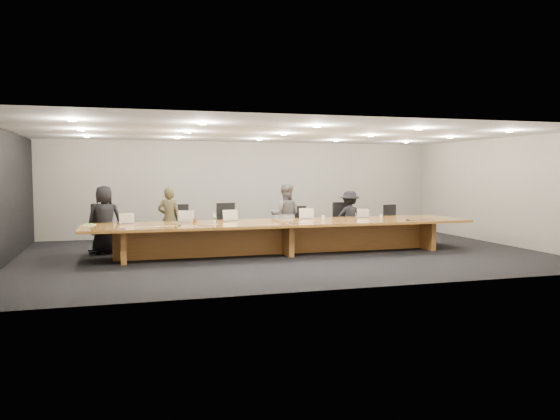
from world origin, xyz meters
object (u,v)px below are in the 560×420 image
object	(u,v)px
chair_mid_left	(229,225)
mic_right	(408,220)
chair_left	(181,227)
laptop_d	(307,214)
paper_cup_near	(323,218)
av_box	(121,229)
person_c	(285,215)
laptop_a	(127,219)
water_bottle	(214,218)
person_d	(350,217)
mic_center	(291,223)
chair_far_left	(103,228)
mic_left	(180,225)
laptop_c	(232,216)
laptop_b	(184,217)
chair_far_right	(395,223)
amber_mug	(195,221)
person_a	(105,220)
chair_right	(343,223)
conference_table	(284,231)
chair_mid_right	(300,226)
paper_cup_far	(381,216)
person_b	(169,219)
laptop_e	(364,213)

from	to	relation	value
chair_mid_left	mic_right	distance (m)	4.36
chair_left	laptop_d	size ratio (longest dim) A/B	3.22
paper_cup_near	av_box	distance (m)	4.79
person_c	laptop_a	world-z (taller)	person_c
water_bottle	av_box	size ratio (longest dim) A/B	1.24
person_d	mic_right	size ratio (longest dim) A/B	10.40
chair_left	mic_center	distance (m)	2.82
chair_far_left	mic_left	xyz separation A→B (m)	(1.62, -1.61, 0.17)
laptop_c	laptop_b	bearing A→B (deg)	175.02
chair_far_right	amber_mug	xyz separation A→B (m)	(-5.55, -0.97, 0.28)
amber_mug	mic_center	size ratio (longest dim) A/B	0.82
person_a	person_d	distance (m)	6.16
chair_right	paper_cup_near	xyz separation A→B (m)	(-0.96, -1.04, 0.24)
person_c	conference_table	bearing A→B (deg)	89.82
laptop_c	mic_left	bearing A→B (deg)	-160.59
chair_mid_right	laptop_c	size ratio (longest dim) A/B	2.91
person_c	mic_right	size ratio (longest dim) A/B	11.84
chair_far_left	laptop_b	world-z (taller)	chair_far_left
chair_mid_left	chair_right	distance (m)	3.07
person_a	mic_right	bearing A→B (deg)	158.90
av_box	mic_center	distance (m)	3.66
laptop_b	paper_cup_far	world-z (taller)	laptop_b
chair_right	person_b	size ratio (longest dim) A/B	0.72
person_d	mic_right	distance (m)	1.83
conference_table	chair_right	world-z (taller)	chair_right
person_c	mic_right	xyz separation A→B (m)	(2.54, -1.70, -0.04)
water_bottle	mic_left	bearing A→B (deg)	-156.97
chair_far_right	paper_cup_near	bearing A→B (deg)	-175.15
conference_table	person_c	xyz separation A→B (m)	(0.40, 1.17, 0.28)
paper_cup_far	laptop_e	bearing A→B (deg)	176.42
water_bottle	mic_left	distance (m)	0.88
water_bottle	mic_center	xyz separation A→B (m)	(1.64, -0.51, -0.10)
laptop_d	paper_cup_near	distance (m)	0.42
conference_table	laptop_a	world-z (taller)	laptop_a
chair_far_right	laptop_b	distance (m)	5.84
chair_mid_right	av_box	size ratio (longest dim) A/B	5.88
person_a	paper_cup_near	distance (m)	5.16
person_c	person_d	world-z (taller)	person_c
conference_table	chair_mid_left	xyz separation A→B (m)	(-1.05, 1.24, 0.05)
amber_mug	laptop_c	bearing A→B (deg)	10.84
laptop_b	person_c	bearing A→B (deg)	39.52
person_c	laptop_d	xyz separation A→B (m)	(0.31, -0.76, 0.08)
chair_mid_right	laptop_a	bearing A→B (deg)	-163.72
person_a	chair_right	bearing A→B (deg)	173.24
laptop_c	paper_cup_far	xyz separation A→B (m)	(3.83, -0.02, -0.10)
chair_mid_left	paper_cup_far	size ratio (longest dim) A/B	14.66
chair_mid_right	paper_cup_far	distance (m)	2.08
laptop_e	conference_table	bearing A→B (deg)	-158.53
laptop_a	laptop_c	distance (m)	2.36
person_a	mic_left	xyz separation A→B (m)	(1.57, -1.52, -0.03)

